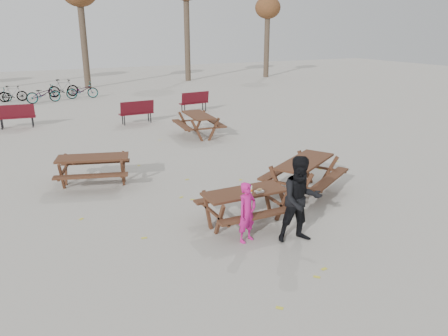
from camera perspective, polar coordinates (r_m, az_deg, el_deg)
name	(u,v)px	position (r m, az deg, el deg)	size (l,w,h in m)	color
ground	(244,224)	(9.60, 2.69, -7.34)	(80.00, 80.00, 0.00)	gray
main_picnic_table	(245,199)	(9.37, 2.74, -4.09)	(1.80, 1.45, 0.78)	#3B2215
food_tray	(259,191)	(9.25, 4.63, -3.07)	(0.18, 0.11, 0.04)	white
bread_roll	(259,190)	(9.23, 4.63, -2.82)	(0.14, 0.06, 0.05)	tan
soda_bottle	(251,190)	(9.19, 3.52, -2.82)	(0.07, 0.07, 0.17)	silver
child	(247,212)	(8.65, 3.03, -5.80)	(0.45, 0.30, 1.24)	#B91774
adult	(301,200)	(8.68, 10.00, -4.10)	(0.86, 0.67, 1.76)	black
picnic_table_east	(304,177)	(11.39, 10.43, -1.12)	(2.03, 1.64, 0.87)	#3B2215
picnic_table_north	(94,171)	(12.27, -16.64, -0.37)	(1.86, 1.50, 0.80)	#3B2215
picnic_table_far	(199,125)	(17.21, -3.34, 5.61)	(2.01, 1.62, 0.86)	#3B2215
park_bench_row	(82,113)	(20.26, -18.04, 6.87)	(12.26, 2.04, 1.03)	#5C121C
bicycle_row	(47,92)	(27.92, -22.09, 9.20)	(6.32, 2.68, 1.08)	black
fallen_leaves	(216,185)	(11.87, -1.07, -2.25)	(11.00, 11.00, 0.01)	gold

